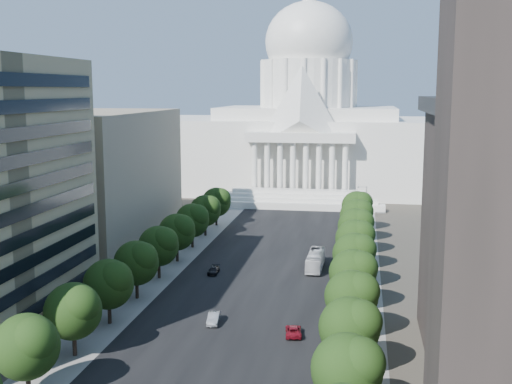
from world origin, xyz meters
The scene contains 32 objects.
road_asphalt centered at (0.00, 90.00, 0.00)m, with size 30.00×260.00×0.01m, color black.
sidewalk_left centered at (-19.00, 90.00, 0.00)m, with size 8.00×260.00×0.02m, color gray.
sidewalk_right centered at (19.00, 90.00, 0.00)m, with size 8.00×260.00×0.02m, color gray.
capitol centered at (0.00, 184.89, 20.01)m, with size 120.00×56.00×73.00m.
office_block_left_far centered at (-48.00, 100.00, 15.00)m, with size 38.00×52.00×30.00m, color gray.
tree_l_b centered at (-17.66, 23.81, 6.45)m, with size 7.79×7.60×9.97m.
tree_l_c centered at (-17.66, 35.81, 6.45)m, with size 7.79×7.60×9.97m.
tree_l_d centered at (-17.66, 47.81, 6.45)m, with size 7.79×7.60×9.97m.
tree_l_e centered at (-17.66, 59.81, 6.45)m, with size 7.79×7.60×9.97m.
tree_l_f centered at (-17.66, 71.81, 6.45)m, with size 7.79×7.60×9.97m.
tree_l_g centered at (-17.66, 83.81, 6.45)m, with size 7.79×7.60×9.97m.
tree_l_h centered at (-17.66, 95.81, 6.45)m, with size 7.79×7.60×9.97m.
tree_l_i centered at (-17.66, 107.81, 6.45)m, with size 7.79×7.60×9.97m.
tree_l_j centered at (-17.66, 119.81, 6.45)m, with size 7.79×7.60×9.97m.
tree_r_b centered at (18.34, 23.81, 6.45)m, with size 7.79×7.60×9.97m.
tree_r_c centered at (18.34, 35.81, 6.45)m, with size 7.79×7.60×9.97m.
tree_r_d centered at (18.34, 47.81, 6.45)m, with size 7.79×7.60×9.97m.
tree_r_e centered at (18.34, 59.81, 6.45)m, with size 7.79×7.60×9.97m.
tree_r_f centered at (18.34, 71.81, 6.45)m, with size 7.79×7.60×9.97m.
tree_r_g centered at (18.34, 83.81, 6.45)m, with size 7.79×7.60×9.97m.
tree_r_h centered at (18.34, 95.81, 6.45)m, with size 7.79×7.60×9.97m.
tree_r_i centered at (18.34, 107.81, 6.45)m, with size 7.79×7.60×9.97m.
tree_r_j centered at (18.34, 119.81, 6.45)m, with size 7.79×7.60×9.97m.
streetlight_b centered at (19.90, 35.00, 5.82)m, with size 2.61×0.44×9.00m.
streetlight_c centered at (19.90, 60.00, 5.82)m, with size 2.61×0.44×9.00m.
streetlight_d centered at (19.90, 85.00, 5.82)m, with size 2.61×0.44×9.00m.
streetlight_e centered at (19.90, 110.00, 5.82)m, with size 2.61×0.44×9.00m.
streetlight_f centered at (19.90, 135.00, 5.82)m, with size 2.61×0.44×9.00m.
car_silver centered at (-2.51, 50.62, 0.79)m, with size 1.67×4.79×1.58m, color #A1A5A9.
car_red centered at (9.91, 47.76, 0.68)m, with size 2.25×4.88×1.36m, color maroon.
car_dark_b centered at (-8.56, 76.45, 0.65)m, with size 1.82×4.47×1.30m, color black.
city_bus centered at (10.44, 83.20, 1.70)m, with size 2.86×12.23×3.41m, color silver.
Camera 1 is at (18.98, -39.64, 34.91)m, focal length 45.00 mm.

